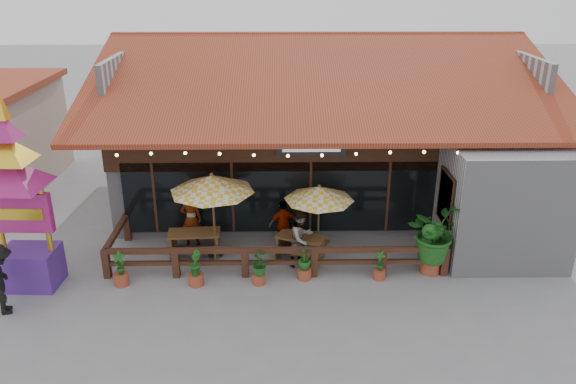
{
  "coord_description": "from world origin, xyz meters",
  "views": [
    {
      "loc": [
        -1.47,
        -14.75,
        8.48
      ],
      "look_at": [
        -1.23,
        1.5,
        1.83
      ],
      "focal_mm": 35.0,
      "sensor_mm": 36.0,
      "label": 1
    }
  ],
  "objects_px": {
    "umbrella_left": "(212,184)",
    "umbrella_right": "(319,193)",
    "pedestrian": "(1,279)",
    "picnic_table_left": "(194,239)",
    "picnic_table_right": "(301,243)",
    "tropical_plant": "(433,234)",
    "thai_sign_tower": "(14,179)"
  },
  "relations": [
    {
      "from": "umbrella_right",
      "to": "tropical_plant",
      "type": "xyz_separation_m",
      "value": [
        3.23,
        -1.28,
        -0.75
      ]
    },
    {
      "from": "umbrella_right",
      "to": "pedestrian",
      "type": "relative_size",
      "value": 1.25
    },
    {
      "from": "picnic_table_left",
      "to": "picnic_table_right",
      "type": "xyz_separation_m",
      "value": [
        3.3,
        -0.23,
        -0.04
      ]
    },
    {
      "from": "picnic_table_right",
      "to": "picnic_table_left",
      "type": "bearing_deg",
      "value": 176.07
    },
    {
      "from": "picnic_table_right",
      "to": "tropical_plant",
      "type": "relative_size",
      "value": 0.85
    },
    {
      "from": "tropical_plant",
      "to": "picnic_table_right",
      "type": "bearing_deg",
      "value": 165.63
    },
    {
      "from": "thai_sign_tower",
      "to": "umbrella_right",
      "type": "bearing_deg",
      "value": 12.44
    },
    {
      "from": "tropical_plant",
      "to": "picnic_table_left",
      "type": "bearing_deg",
      "value": 170.41
    },
    {
      "from": "umbrella_right",
      "to": "picnic_table_left",
      "type": "xyz_separation_m",
      "value": [
        -3.86,
        -0.08,
        -1.49
      ]
    },
    {
      "from": "picnic_table_right",
      "to": "umbrella_left",
      "type": "bearing_deg",
      "value": 176.19
    },
    {
      "from": "umbrella_left",
      "to": "umbrella_right",
      "type": "distance_m",
      "value": 3.24
    },
    {
      "from": "picnic_table_right",
      "to": "tropical_plant",
      "type": "distance_m",
      "value": 3.99
    },
    {
      "from": "tropical_plant",
      "to": "pedestrian",
      "type": "bearing_deg",
      "value": -170.86
    },
    {
      "from": "picnic_table_left",
      "to": "thai_sign_tower",
      "type": "xyz_separation_m",
      "value": [
        -4.33,
        -1.73,
        2.69
      ]
    },
    {
      "from": "picnic_table_right",
      "to": "thai_sign_tower",
      "type": "relative_size",
      "value": 0.31
    },
    {
      "from": "umbrella_left",
      "to": "thai_sign_tower",
      "type": "relative_size",
      "value": 0.46
    },
    {
      "from": "umbrella_left",
      "to": "picnic_table_left",
      "type": "xyz_separation_m",
      "value": [
        -0.65,
        0.05,
        -1.87
      ]
    },
    {
      "from": "thai_sign_tower",
      "to": "pedestrian",
      "type": "bearing_deg",
      "value": -96.66
    },
    {
      "from": "picnic_table_right",
      "to": "thai_sign_tower",
      "type": "distance_m",
      "value": 8.24
    },
    {
      "from": "pedestrian",
      "to": "umbrella_right",
      "type": "bearing_deg",
      "value": -92.59
    },
    {
      "from": "tropical_plant",
      "to": "pedestrian",
      "type": "xyz_separation_m",
      "value": [
        -11.58,
        -1.86,
        -0.28
      ]
    },
    {
      "from": "umbrella_right",
      "to": "tropical_plant",
      "type": "distance_m",
      "value": 3.56
    },
    {
      "from": "umbrella_right",
      "to": "picnic_table_right",
      "type": "xyz_separation_m",
      "value": [
        -0.56,
        -0.31,
        -1.52
      ]
    },
    {
      "from": "picnic_table_left",
      "to": "pedestrian",
      "type": "bearing_deg",
      "value": -145.67
    },
    {
      "from": "tropical_plant",
      "to": "pedestrian",
      "type": "distance_m",
      "value": 11.73
    },
    {
      "from": "thai_sign_tower",
      "to": "pedestrian",
      "type": "xyz_separation_m",
      "value": [
        -0.16,
        -1.34,
        -2.24
      ]
    },
    {
      "from": "umbrella_left",
      "to": "umbrella_right",
      "type": "bearing_deg",
      "value": 2.35
    },
    {
      "from": "picnic_table_right",
      "to": "tropical_plant",
      "type": "xyz_separation_m",
      "value": [
        3.79,
        -0.97,
        0.77
      ]
    },
    {
      "from": "thai_sign_tower",
      "to": "tropical_plant",
      "type": "xyz_separation_m",
      "value": [
        11.42,
        0.53,
        -1.96
      ]
    },
    {
      "from": "umbrella_left",
      "to": "tropical_plant",
      "type": "bearing_deg",
      "value": -10.1
    },
    {
      "from": "pedestrian",
      "to": "picnic_table_left",
      "type": "bearing_deg",
      "value": -78.89
    },
    {
      "from": "picnic_table_right",
      "to": "tropical_plant",
      "type": "bearing_deg",
      "value": -14.37
    }
  ]
}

